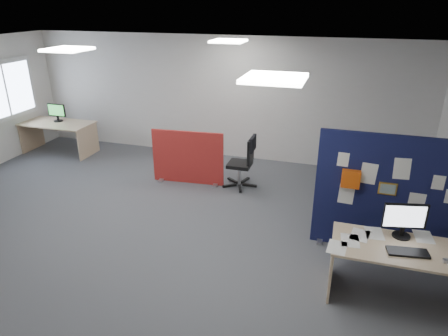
% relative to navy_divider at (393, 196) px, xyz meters
% --- Properties ---
extents(floor, '(9.00, 9.00, 0.00)m').
position_rel_navy_divider_xyz_m(floor, '(-3.46, -0.47, -0.88)').
color(floor, '#4F5257').
rests_on(floor, ground).
extents(ceiling, '(9.00, 7.00, 0.02)m').
position_rel_navy_divider_xyz_m(ceiling, '(-3.46, -0.47, 1.82)').
color(ceiling, white).
rests_on(ceiling, wall_back).
extents(wall_back, '(9.00, 0.02, 2.70)m').
position_rel_navy_divider_xyz_m(wall_back, '(-3.46, 3.03, 0.47)').
color(wall_back, silver).
rests_on(wall_back, floor).
extents(window, '(0.06, 1.70, 1.30)m').
position_rel_navy_divider_xyz_m(window, '(-7.90, 1.53, 0.67)').
color(window, white).
rests_on(window, wall_left).
extents(ceiling_lights, '(4.10, 4.10, 0.04)m').
position_rel_navy_divider_xyz_m(ceiling_lights, '(-3.13, 0.19, 1.79)').
color(ceiling_lights, white).
rests_on(ceiling_lights, ceiling).
extents(navy_divider, '(2.13, 0.30, 1.76)m').
position_rel_navy_divider_xyz_m(navy_divider, '(0.00, 0.00, 0.00)').
color(navy_divider, '#0F1938').
rests_on(navy_divider, floor).
extents(main_desk, '(1.71, 0.76, 0.73)m').
position_rel_navy_divider_xyz_m(main_desk, '(0.12, -1.00, -0.32)').
color(main_desk, tan).
rests_on(main_desk, floor).
extents(monitor_main, '(0.50, 0.21, 0.44)m').
position_rel_navy_divider_xyz_m(monitor_main, '(0.06, -0.79, 0.10)').
color(monitor_main, black).
rests_on(monitor_main, main_desk).
extents(keyboard, '(0.47, 0.24, 0.02)m').
position_rel_navy_divider_xyz_m(keyboard, '(0.10, -1.14, -0.14)').
color(keyboard, black).
rests_on(keyboard, main_desk).
extents(mouse, '(0.10, 0.06, 0.03)m').
position_rel_navy_divider_xyz_m(mouse, '(0.50, -1.20, -0.14)').
color(mouse, '#A1A1A6').
rests_on(mouse, main_desk).
extents(red_divider, '(1.42, 0.30, 1.07)m').
position_rel_navy_divider_xyz_m(red_divider, '(-3.59, 1.36, -0.36)').
color(red_divider, maroon).
rests_on(red_divider, floor).
extents(second_desk, '(1.65, 0.82, 0.73)m').
position_rel_navy_divider_xyz_m(second_desk, '(-7.14, 2.11, -0.33)').
color(second_desk, tan).
rests_on(second_desk, floor).
extents(monitor_second, '(0.46, 0.21, 0.42)m').
position_rel_navy_divider_xyz_m(monitor_second, '(-7.19, 2.18, 0.08)').
color(monitor_second, black).
rests_on(monitor_second, second_desk).
extents(office_chair, '(0.65, 0.68, 1.02)m').
position_rel_navy_divider_xyz_m(office_chair, '(-2.47, 1.50, -0.30)').
color(office_chair, black).
rests_on(office_chair, floor).
extents(desk_papers, '(1.68, 0.86, 0.00)m').
position_rel_navy_divider_xyz_m(desk_papers, '(-0.03, -0.98, -0.15)').
color(desk_papers, white).
rests_on(desk_papers, main_desk).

